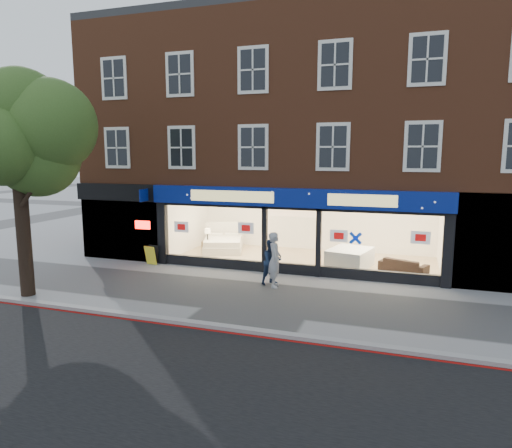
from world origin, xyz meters
The scene contains 13 objects.
ground centered at (0.00, 0.00, 0.00)m, with size 120.00×120.00×0.00m, color gray.
kerb_line centered at (0.00, -3.10, 0.01)m, with size 60.00×0.10×0.01m, color #8C0A07.
kerb_stone centered at (0.00, -2.90, 0.06)m, with size 60.00×0.25×0.12m, color gray.
showroom_floor centered at (0.00, 5.25, 0.05)m, with size 11.00×4.50×0.10m, color tan.
building centered at (-0.02, 6.93, 6.67)m, with size 19.00×8.26×10.30m.
street_tree centered at (-7.57, -2.20, 4.94)m, with size 4.00×3.20×6.60m.
display_bed centered at (-3.90, 5.71, 0.44)m, with size 2.33×2.57×1.20m.
bedside_table centered at (-4.40, 5.09, 0.38)m, with size 0.45×0.45×0.55m, color brown.
mattress_stack centered at (2.05, 4.53, 0.46)m, with size 1.83×2.12×0.72m.
sofa centered at (4.08, 4.37, 0.36)m, with size 1.78×0.69×0.52m, color black.
a_board centered at (-5.86, 2.70, 0.40)m, with size 0.52×0.33×0.79m, color yellow.
pedestrian_grey centered at (-0.12, 1.26, 0.96)m, with size 0.70×0.46×1.91m, color #A4A5AB.
pedestrian_blue centered at (-0.31, 1.54, 0.80)m, with size 0.78×0.61×1.60m, color #192846.
Camera 1 is at (4.13, -13.45, 4.58)m, focal length 32.00 mm.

